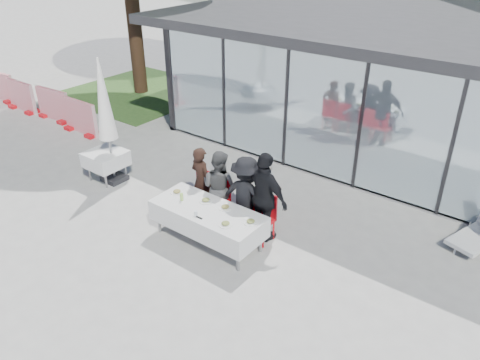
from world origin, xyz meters
name	(u,v)px	position (x,y,z in m)	size (l,w,h in m)	color
ground	(210,255)	(0.00, 0.00, 0.00)	(90.00, 90.00, 0.00)	#A09E98
pavilion	(463,68)	(2.00, 8.16, 2.15)	(14.80, 8.80, 3.44)	gray
dining_table	(208,218)	(-0.31, 0.33, 0.54)	(2.26, 0.96, 0.75)	silver
diner_a	(201,181)	(-1.13, 1.09, 0.76)	(0.56, 0.56, 1.52)	black
diner_chair_a	(202,190)	(-1.13, 1.08, 0.54)	(0.44, 0.44, 0.97)	red
diner_b	(219,186)	(-0.65, 1.09, 0.79)	(0.77, 0.77, 1.58)	#4E4E4E
diner_chair_b	(219,197)	(-0.65, 1.08, 0.54)	(0.44, 0.44, 0.97)	red
diner_c	(246,195)	(0.04, 1.09, 0.82)	(1.06, 1.06, 1.64)	black
diner_chair_c	(245,208)	(0.04, 1.08, 0.54)	(0.44, 0.44, 0.97)	red
diner_d	(265,198)	(0.48, 1.09, 0.93)	(1.08, 1.08, 1.85)	black
diner_chair_d	(264,215)	(0.48, 1.08, 0.54)	(0.44, 0.44, 0.97)	red
plate_a	(177,192)	(-1.20, 0.42, 0.78)	(0.26, 0.26, 0.07)	silver
plate_b	(206,200)	(-0.51, 0.52, 0.78)	(0.26, 0.26, 0.07)	silver
plate_c	(225,207)	(-0.05, 0.55, 0.78)	(0.26, 0.26, 0.07)	silver
plate_d	(251,222)	(0.62, 0.45, 0.78)	(0.26, 0.26, 0.07)	silver
plate_extra	(226,224)	(0.31, 0.12, 0.78)	(0.26, 0.26, 0.07)	silver
juice_bottle	(182,197)	(-0.92, 0.27, 0.82)	(0.06, 0.06, 0.15)	#96C351
drinking_glasses	(196,213)	(-0.33, 0.03, 0.80)	(0.07, 0.07, 0.10)	silver
folded_eyeglasses	(199,218)	(-0.22, 0.00, 0.76)	(0.14, 0.03, 0.01)	black
spare_table_left	(106,159)	(-3.94, 0.80, 0.55)	(0.86, 0.86, 0.74)	silver
market_umbrella	(104,106)	(-3.78, 0.86, 1.90)	(0.50, 0.50, 3.00)	black
grass_patch	(141,92)	(-8.50, 6.00, 0.01)	(5.00, 5.00, 0.02)	#385926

